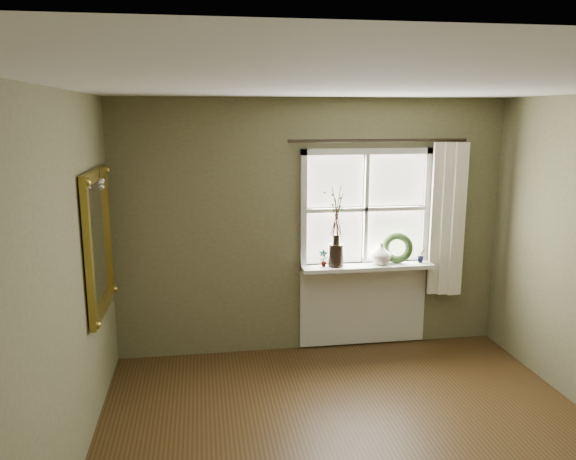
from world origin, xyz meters
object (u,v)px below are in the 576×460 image
(cream_vase, at_px, (381,254))
(gilt_mirror, at_px, (99,242))
(dark_jug, at_px, (336,255))
(wreath, at_px, (397,251))

(cream_vase, distance_m, gilt_mirror, 2.77)
(dark_jug, xyz_separation_m, gilt_mirror, (-2.18, -0.68, 0.37))
(dark_jug, relative_size, wreath, 0.71)
(dark_jug, relative_size, cream_vase, 1.04)
(gilt_mirror, bearing_deg, wreath, 14.13)
(dark_jug, xyz_separation_m, wreath, (0.66, 0.04, 0.01))
(wreath, relative_size, gilt_mirror, 0.27)
(dark_jug, distance_m, wreath, 0.66)
(cream_vase, relative_size, wreath, 0.69)
(wreath, distance_m, gilt_mirror, 2.95)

